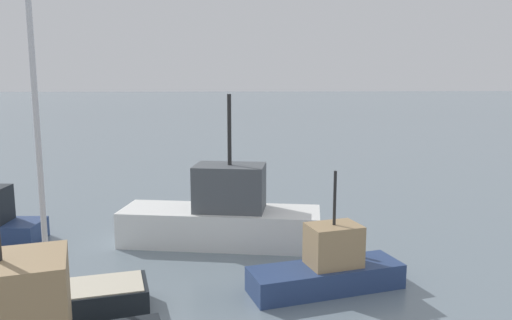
{
  "coord_description": "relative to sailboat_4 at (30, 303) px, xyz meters",
  "views": [
    {
      "loc": [
        -1.55,
        -8.81,
        7.35
      ],
      "look_at": [
        0.0,
        17.48,
        3.09
      ],
      "focal_mm": 35.05,
      "sensor_mm": 36.0,
      "label": 1
    }
  ],
  "objects": [
    {
      "name": "fishing_boat_1",
      "position": [
        5.88,
        6.98,
        0.67
      ],
      "size": [
        9.2,
        4.14,
        6.72
      ],
      "rotation": [
        0.0,
        0.0,
        -0.17
      ],
      "color": "white",
      "rests_on": "ground_plane"
    },
    {
      "name": "sailboat_4",
      "position": [
        0.0,
        0.0,
        0.0
      ],
      "size": [
        7.35,
        3.48,
        10.84
      ],
      "rotation": [
        0.0,
        0.0,
        0.23
      ],
      "color": "black",
      "rests_on": "ground_plane"
    },
    {
      "name": "fishing_boat_0",
      "position": [
        9.61,
        1.77,
        0.21
      ],
      "size": [
        5.72,
        3.07,
        4.25
      ],
      "rotation": [
        0.0,
        0.0,
        0.26
      ],
      "color": "navy",
      "rests_on": "ground_plane"
    }
  ]
}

